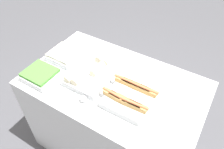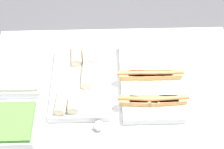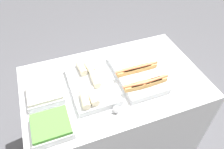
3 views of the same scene
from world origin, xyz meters
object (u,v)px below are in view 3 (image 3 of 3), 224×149
Objects in this scene: tray_hotdogs at (137,74)px; tray_side_front at (51,126)px; tray_wraps at (91,84)px; tray_side_back at (45,94)px; serving_spoon_near at (114,110)px.

tray_hotdogs reaches higher than tray_side_front.
tray_wraps is 1.90× the size of tray_side_back.
tray_hotdogs is 0.75m from tray_side_front.
tray_hotdogs is 2.00× the size of serving_spoon_near.
tray_side_back is 0.97× the size of serving_spoon_near.
tray_wraps is at bearing 37.90° from tray_side_front.
tray_hotdogs is 2.07× the size of tray_side_front.
tray_wraps reaches higher than tray_side_back.
tray_side_back is at bearing 175.28° from tray_wraps.
tray_hotdogs is 2.07× the size of tray_side_back.
tray_wraps is 1.90× the size of tray_side_front.
tray_side_front is 0.29m from tray_side_back.
tray_side_front is 0.42m from serving_spoon_near.
tray_side_front is 1.00× the size of tray_side_back.
tray_hotdogs is at bearing 40.83° from serving_spoon_near.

